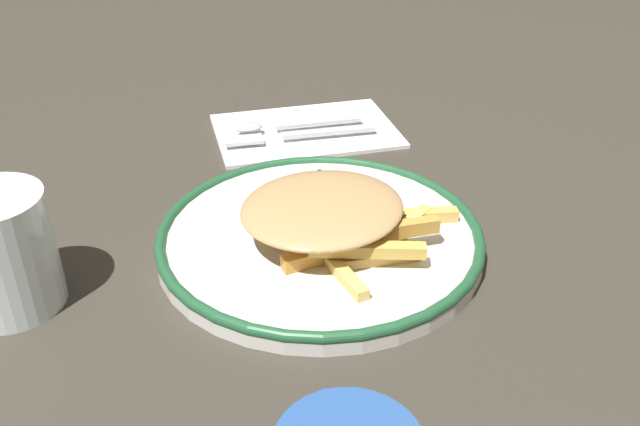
# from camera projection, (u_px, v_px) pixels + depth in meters

# --- Properties ---
(ground_plane) EXTENTS (2.60, 2.60, 0.00)m
(ground_plane) POSITION_uv_depth(u_px,v_px,m) (320.00, 246.00, 0.62)
(ground_plane) COLOR #37332A
(plate) EXTENTS (0.29, 0.29, 0.02)m
(plate) POSITION_uv_depth(u_px,v_px,m) (320.00, 236.00, 0.61)
(plate) COLOR silver
(plate) RESTS_ON ground_plane
(fries_heap) EXTENTS (0.18, 0.22, 0.04)m
(fries_heap) POSITION_uv_depth(u_px,v_px,m) (330.00, 213.00, 0.59)
(fries_heap) COLOR #C8872C
(fries_heap) RESTS_ON plate
(napkin) EXTENTS (0.15, 0.22, 0.01)m
(napkin) POSITION_uv_depth(u_px,v_px,m) (306.00, 129.00, 0.83)
(napkin) COLOR white
(napkin) RESTS_ON ground_plane
(fork) EXTENTS (0.02, 0.18, 0.01)m
(fork) POSITION_uv_depth(u_px,v_px,m) (300.00, 135.00, 0.80)
(fork) COLOR silver
(fork) RESTS_ON napkin
(spoon) EXTENTS (0.02, 0.15, 0.01)m
(spoon) POSITION_uv_depth(u_px,v_px,m) (277.00, 126.00, 0.81)
(spoon) COLOR silver
(spoon) RESTS_ON napkin
(water_glass) EXTENTS (0.08, 0.08, 0.10)m
(water_glass) POSITION_uv_depth(u_px,v_px,m) (1.00, 252.00, 0.53)
(water_glass) COLOR silver
(water_glass) RESTS_ON ground_plane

